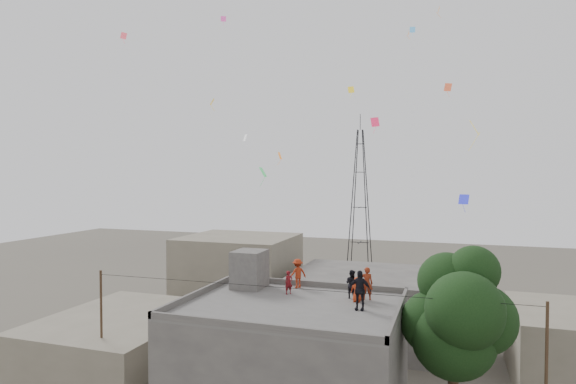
% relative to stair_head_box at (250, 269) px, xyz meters
% --- Properties ---
extents(main_building, '(10.00, 8.00, 6.10)m').
position_rel_stair_head_box_xyz_m(main_building, '(3.20, -2.60, -4.05)').
color(main_building, '#4A4845').
rests_on(main_building, ground).
extents(parapet, '(10.00, 8.00, 0.30)m').
position_rel_stair_head_box_xyz_m(parapet, '(3.20, -2.60, -0.85)').
color(parapet, '#4A4845').
rests_on(parapet, main_building).
extents(stair_head_box, '(1.60, 1.80, 2.00)m').
position_rel_stair_head_box_xyz_m(stair_head_box, '(0.00, 0.00, 0.00)').
color(stair_head_box, '#4A4845').
rests_on(stair_head_box, main_building).
extents(neighbor_west, '(8.00, 10.00, 4.00)m').
position_rel_stair_head_box_xyz_m(neighbor_west, '(-7.80, -0.60, -5.10)').
color(neighbor_west, '#6C6555').
rests_on(neighbor_west, ground).
extents(neighbor_north, '(12.00, 9.00, 5.00)m').
position_rel_stair_head_box_xyz_m(neighbor_north, '(5.20, 11.40, -4.60)').
color(neighbor_north, '#4A4845').
rests_on(neighbor_north, ground).
extents(neighbor_northwest, '(9.00, 8.00, 7.00)m').
position_rel_stair_head_box_xyz_m(neighbor_northwest, '(-6.80, 13.40, -3.60)').
color(neighbor_northwest, '#6C6555').
rests_on(neighbor_northwest, ground).
extents(tree, '(4.90, 4.60, 9.10)m').
position_rel_stair_head_box_xyz_m(tree, '(10.57, -2.00, -1.00)').
color(tree, black).
rests_on(tree, ground).
extents(utility_line, '(20.12, 0.62, 7.40)m').
position_rel_stair_head_box_xyz_m(utility_line, '(3.70, -3.85, -3.27)').
color(utility_line, black).
rests_on(utility_line, ground).
extents(transmission_tower, '(2.97, 2.97, 20.01)m').
position_rel_stair_head_box_xyz_m(transmission_tower, '(-0.80, 37.40, 1.97)').
color(transmission_tower, black).
rests_on(transmission_tower, ground).
extents(person_red_adult, '(0.66, 0.50, 1.60)m').
position_rel_stair_head_box_xyz_m(person_red_adult, '(6.41, -0.53, -0.20)').
color(person_red_adult, maroon).
rests_on(person_red_adult, main_building).
extents(person_orange_child, '(0.61, 0.43, 1.19)m').
position_rel_stair_head_box_xyz_m(person_orange_child, '(6.02, -1.06, -0.41)').
color(person_orange_child, '#A92F13').
rests_on(person_orange_child, main_building).
extents(person_dark_child, '(0.84, 0.76, 1.40)m').
position_rel_stair_head_box_xyz_m(person_dark_child, '(5.65, -0.46, -0.30)').
color(person_dark_child, black).
rests_on(person_dark_child, main_building).
extents(person_dark_adult, '(1.06, 0.46, 1.79)m').
position_rel_stair_head_box_xyz_m(person_dark_adult, '(6.38, -2.39, -0.11)').
color(person_dark_adult, black).
rests_on(person_dark_adult, main_building).
extents(person_orange_adult, '(1.12, 1.12, 1.55)m').
position_rel_stair_head_box_xyz_m(person_orange_adult, '(2.46, 0.80, -0.22)').
color(person_orange_adult, '#982911').
rests_on(person_orange_adult, main_building).
extents(person_red_child, '(0.50, 0.51, 1.18)m').
position_rel_stair_head_box_xyz_m(person_red_child, '(2.46, -0.67, -0.41)').
color(person_red_child, maroon).
rests_on(person_red_child, main_building).
extents(kites, '(18.85, 18.10, 12.52)m').
position_rel_stair_head_box_xyz_m(kites, '(4.64, 3.58, 9.02)').
color(kites, orange).
rests_on(kites, ground).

